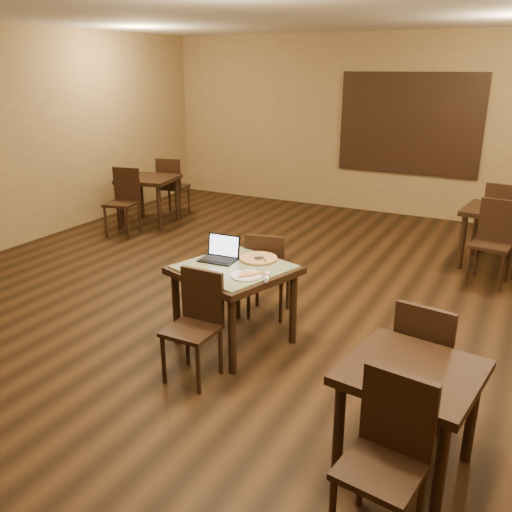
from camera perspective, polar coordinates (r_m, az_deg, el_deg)
The scene contains 22 objects.
ground at distance 5.58m, azimuth -2.25°, elevation -6.73°, with size 10.00×10.00×0.00m, color black.
wall_back at distance 9.71m, azimuth 12.90°, elevation 13.26°, with size 8.00×0.02×3.00m, color olive.
mural at distance 9.55m, azimuth 15.82°, elevation 13.23°, with size 2.34×0.05×1.64m.
tiled_table at distance 4.88m, azimuth -2.30°, elevation -2.19°, with size 1.15×1.15×0.76m.
chair_main_near at distance 4.46m, azimuth -6.28°, elevation -6.56°, with size 0.39×0.39×0.90m.
chair_main_far at distance 5.43m, azimuth 1.15°, elevation -1.54°, with size 0.47×0.47×0.91m.
laptop at distance 5.00m, azimuth -3.73°, elevation 0.29°, with size 0.33×0.27×0.22m.
plate at distance 4.59m, azimuth -1.06°, elevation -2.10°, with size 0.27×0.27×0.01m, color white.
pizza_slice at distance 4.58m, azimuth -1.06°, elevation -1.92°, with size 0.20×0.20×0.02m, color beige, non-canonical shape.
pizza_pan at distance 4.98m, azimuth 0.26°, elevation -0.39°, with size 0.35×0.35×0.01m, color silver.
pizza_whole at distance 4.98m, azimuth 0.26°, elevation -0.23°, with size 0.35×0.35×0.02m.
spatula at distance 4.95m, azimuth 0.36°, elevation -0.24°, with size 0.09×0.21×0.01m, color silver.
napkin_roll at distance 4.54m, azimuth 1.18°, elevation -2.19°, with size 0.10×0.18×0.04m.
other_table_a at distance 7.47m, azimuth 24.15°, elevation 3.57°, with size 0.90×0.90×0.76m.
other_table_a_chair_near at distance 6.94m, azimuth 23.75°, elevation 1.83°, with size 0.47×0.47×0.99m.
other_table_a_chair_far at distance 8.05m, azimuth 24.35°, elevation 4.00°, with size 0.47×0.47×0.99m.
other_table_b at distance 8.94m, azimuth -11.22°, elevation 7.31°, with size 0.97×0.97×0.77m.
other_table_b_chair_near at distance 8.53m, azimuth -13.72°, elevation 6.03°, with size 0.51×0.51×1.00m.
other_table_b_chair_far at distance 9.40m, azimuth -8.88°, elevation 7.54°, with size 0.51×0.51×1.00m.
other_table_c at distance 3.52m, azimuth 15.94°, elevation -13.02°, with size 0.88×0.88×0.73m.
other_table_c_chair_near at distance 3.12m, azimuth 13.70°, elevation -19.23°, with size 0.46×0.46×0.94m.
other_table_c_chair_far at distance 4.03m, azimuth 17.41°, elevation -10.00°, with size 0.46×0.46×0.94m.
Camera 1 is at (2.52, -4.33, 2.45)m, focal length 38.00 mm.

